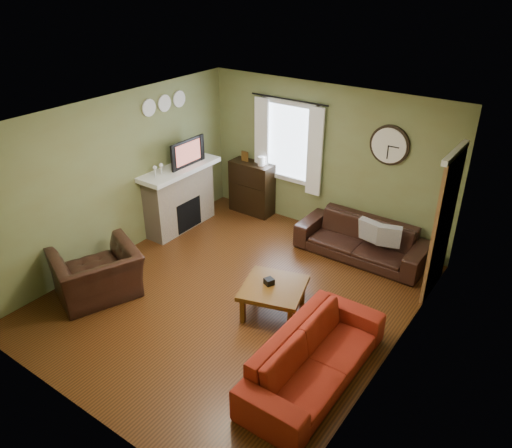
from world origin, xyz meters
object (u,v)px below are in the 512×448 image
Objects in this scene: sofa_red at (315,357)px; armchair at (97,274)px; sofa_brown at (362,239)px; coffee_table at (273,299)px; bookshelf at (252,188)px.

armchair reaches higher than sofa_red.
coffee_table is at bearing -99.42° from sofa_brown.
coffee_table is (2.07, -2.38, -0.28)m from bookshelf.
sofa_brown is 2.57× the size of coffee_table.
coffee_table is (-0.35, -2.08, -0.09)m from sofa_brown.
armchair is at bearing -93.18° from bookshelf.
armchair is (-2.61, -3.21, 0.06)m from sofa_brown.
sofa_red is 2.61× the size of coffee_table.
sofa_red is at bearing -75.72° from sofa_brown.
sofa_brown is 0.99× the size of sofa_red.
sofa_red is 1.88× the size of armchair.
sofa_red reaches higher than sofa_brown.
bookshelf is 0.48× the size of sofa_brown.
bookshelf reaches higher than coffee_table.
bookshelf is at bearing 131.04° from coffee_table.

